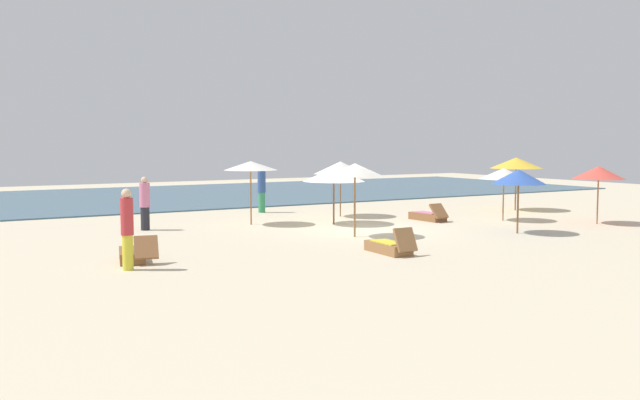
# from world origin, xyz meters

# --- Properties ---
(ground_plane) EXTENTS (60.00, 60.00, 0.00)m
(ground_plane) POSITION_xyz_m (0.00, 0.00, 0.00)
(ground_plane) COLOR beige
(ocean_water) EXTENTS (48.00, 16.00, 0.06)m
(ocean_water) POSITION_xyz_m (0.00, 17.00, 0.03)
(ocean_water) COLOR #3D6075
(ocean_water) RESTS_ON ground_plane
(umbrella_0) EXTENTS (1.84, 1.84, 1.98)m
(umbrella_0) POSITION_xyz_m (6.00, -0.19, 1.77)
(umbrella_0) COLOR olive
(umbrella_0) RESTS_ON ground_plane
(umbrella_1) EXTENTS (1.82, 1.82, 2.09)m
(umbrella_1) POSITION_xyz_m (8.19, -2.66, 1.86)
(umbrella_1) COLOR olive
(umbrella_1) RESTS_ON ground_plane
(umbrella_2) EXTENTS (2.22, 2.22, 2.27)m
(umbrella_2) POSITION_xyz_m (9.31, 2.37, 2.04)
(umbrella_2) COLOR olive
(umbrella_2) RESTS_ON ground_plane
(umbrella_3) EXTENTS (2.24, 2.24, 2.03)m
(umbrella_3) POSITION_xyz_m (-0.06, 2.12, 1.78)
(umbrella_3) COLOR brown
(umbrella_3) RESTS_ON ground_plane
(umbrella_4) EXTENTS (1.74, 1.74, 2.08)m
(umbrella_4) POSITION_xyz_m (3.75, -3.06, 1.84)
(umbrella_4) COLOR brown
(umbrella_4) RESTS_ON ground_plane
(umbrella_5) EXTENTS (2.11, 2.11, 2.18)m
(umbrella_5) POSITION_xyz_m (1.49, 4.13, 1.93)
(umbrella_5) COLOR olive
(umbrella_5) RESTS_ON ground_plane
(umbrella_6) EXTENTS (1.77, 1.77, 2.30)m
(umbrella_6) POSITION_xyz_m (-1.23, -1.04, 2.10)
(umbrella_6) COLOR olive
(umbrella_6) RESTS_ON ground_plane
(umbrella_7) EXTENTS (1.91, 1.91, 2.27)m
(umbrella_7) POSITION_xyz_m (-2.69, 3.50, 2.11)
(umbrella_7) COLOR olive
(umbrella_7) RESTS_ON ground_plane
(lounger_0) EXTENTS (0.67, 1.65, 0.75)m
(lounger_0) POSITION_xyz_m (-2.20, -4.21, 0.18)
(lounger_0) COLOR olive
(lounger_0) RESTS_ON ground_plane
(lounger_1) EXTENTS (0.68, 1.73, 0.68)m
(lounger_1) POSITION_xyz_m (3.59, 1.23, 0.18)
(lounger_1) COLOR brown
(lounger_1) RESTS_ON ground_plane
(lounger_2) EXTENTS (0.97, 1.78, 0.69)m
(lounger_2) POSITION_xyz_m (-8.44, -1.94, 0.17)
(lounger_2) COLOR brown
(lounger_2) RESTS_ON ground_plane
(person_0) EXTENTS (0.42, 0.42, 1.95)m
(person_0) POSITION_xyz_m (-0.54, 7.07, 1.00)
(person_0) COLOR #338C59
(person_0) RESTS_ON ground_plane
(person_1) EXTENTS (0.48, 0.48, 1.80)m
(person_1) POSITION_xyz_m (-6.41, 3.88, 0.91)
(person_1) COLOR #26262D
(person_1) RESTS_ON ground_plane
(person_2) EXTENTS (0.38, 0.38, 1.91)m
(person_2) POSITION_xyz_m (-8.88, -3.06, 0.99)
(person_2) COLOR yellow
(person_2) RESTS_ON ground_plane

